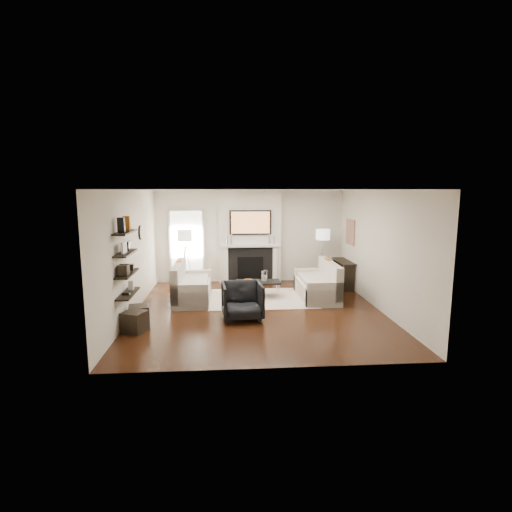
{
  "coord_description": "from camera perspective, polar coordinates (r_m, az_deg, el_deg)",
  "views": [
    {
      "loc": [
        -0.71,
        -8.71,
        2.68
      ],
      "look_at": [
        0.0,
        0.6,
        1.15
      ],
      "focal_mm": 28.0,
      "sensor_mm": 36.0,
      "label": 1
    }
  ],
  "objects": [
    {
      "name": "pillow_left_orange",
      "position": [
        10.22,
        -10.85,
        -1.85
      ],
      "size": [
        0.1,
        0.42,
        0.42
      ],
      "primitive_type": "cube",
      "color": "#9E5313",
      "rests_on": "loveseat_left_cushion"
    },
    {
      "name": "hurricane_candle",
      "position": [
        10.09,
        1.18,
        -3.2
      ],
      "size": [
        0.1,
        0.1,
        0.16
      ],
      "primitive_type": "cylinder",
      "color": "white",
      "rests_on": "coffee_table"
    },
    {
      "name": "door_trim_top",
      "position": [
        11.73,
        -10.0,
        6.48
      ],
      "size": [
        1.02,
        0.06,
        0.06
      ],
      "primitive_type": "cube",
      "color": "white",
      "rests_on": "wall_back"
    },
    {
      "name": "rug",
      "position": [
        10.09,
        0.79,
        -6.06
      ],
      "size": [
        2.6,
        2.0,
        0.01
      ],
      "primitive_type": "cube",
      "color": "beige",
      "rests_on": "floor"
    },
    {
      "name": "pillow_right_orange",
      "position": [
        10.46,
        10.12,
        -1.59
      ],
      "size": [
        0.1,
        0.42,
        0.42
      ],
      "primitive_type": "cube",
      "color": "#9E5313",
      "rests_on": "loveseat_right_cushion"
    },
    {
      "name": "mantel_shelf",
      "position": [
        11.52,
        -0.79,
        1.53
      ],
      "size": [
        1.7,
        0.18,
        0.07
      ],
      "primitive_type": "cube",
      "color": "white",
      "rests_on": "chimney_breast"
    },
    {
      "name": "armchair",
      "position": [
        8.45,
        -1.97,
        -6.17
      ],
      "size": [
        0.89,
        0.84,
        0.85
      ],
      "primitive_type": "imported",
      "rotation": [
        0.0,
        0.0,
        0.08
      ],
      "color": "black",
      "rests_on": "floor"
    },
    {
      "name": "decor_books",
      "position": [
        8.08,
        -17.98,
        -5.03
      ],
      "size": [
        0.14,
        0.2,
        0.05
      ],
      "primitive_type": "cube",
      "color": "black",
      "rests_on": "shelf_bottom"
    },
    {
      "name": "candlestick_l_short",
      "position": [
        11.49,
        -4.18,
        2.26
      ],
      "size": [
        0.04,
        0.04,
        0.24
      ],
      "primitive_type": "cylinder",
      "color": "silver",
      "rests_on": "mantel_shelf"
    },
    {
      "name": "room_envelope",
      "position": [
        8.83,
        0.3,
        0.65
      ],
      "size": [
        6.0,
        6.0,
        6.0
      ],
      "color": "#33180B",
      "rests_on": "ground"
    },
    {
      "name": "decor_wine_rack",
      "position": [
        7.84,
        -18.4,
        -1.93
      ],
      "size": [
        0.18,
        0.25,
        0.2
      ],
      "primitive_type": "cube",
      "color": "black",
      "rests_on": "shelf_lower"
    },
    {
      "name": "door_trim_l",
      "position": [
        11.89,
        -12.15,
        1.22
      ],
      "size": [
        0.06,
        0.06,
        2.16
      ],
      "primitive_type": "cube",
      "color": "white",
      "rests_on": "floor"
    },
    {
      "name": "loveseat_left_base",
      "position": [
        10.01,
        -9.04,
        -5.09
      ],
      "size": [
        0.85,
        1.8,
        0.42
      ],
      "primitive_type": "cube",
      "color": "beige",
      "rests_on": "floor"
    },
    {
      "name": "clock_face",
      "position": [
        9.86,
        -16.04,
        3.24
      ],
      "size": [
        0.01,
        0.29,
        0.29
      ],
      "primitive_type": "cylinder",
      "rotation": [
        0.0,
        1.57,
        0.0
      ],
      "color": "white",
      "rests_on": "clock_rim"
    },
    {
      "name": "door_trim_r",
      "position": [
        11.8,
        -7.53,
        1.29
      ],
      "size": [
        0.06,
        0.06,
        2.16
      ],
      "primitive_type": "cube",
      "color": "white",
      "rests_on": "floor"
    },
    {
      "name": "chimney_breast",
      "position": [
        11.68,
        -0.85,
        2.77
      ],
      "size": [
        1.8,
        0.25,
        2.7
      ],
      "primitive_type": "cube",
      "color": "silver",
      "rests_on": "floor"
    },
    {
      "name": "fireplace_surround",
      "position": [
        11.67,
        -0.8,
        -1.36
      ],
      "size": [
        1.3,
        0.02,
        1.04
      ],
      "primitive_type": "cube",
      "color": "black",
      "rests_on": "floor"
    },
    {
      "name": "candlestick_r_short",
      "position": [
        11.58,
        2.57,
        2.33
      ],
      "size": [
        0.04,
        0.04,
        0.24
      ],
      "primitive_type": "cylinder",
      "color": "silver",
      "rests_on": "mantel_shelf"
    },
    {
      "name": "loveseat_right_arm_n",
      "position": [
        9.42,
        9.74,
        -5.46
      ],
      "size": [
        0.85,
        0.18,
        0.6
      ],
      "primitive_type": "cube",
      "color": "beige",
      "rests_on": "floor"
    },
    {
      "name": "lamp_right_leg_c",
      "position": [
        11.54,
        9.27,
        -1.2
      ],
      "size": [
        0.14,
        0.22,
        1.23
      ],
      "primitive_type": "cylinder",
      "rotation": [
        0.18,
        0.0,
        2.62
      ],
      "color": "silver",
      "rests_on": "floor"
    },
    {
      "name": "decor_frame_a",
      "position": [
        7.89,
        -18.34,
        1.17
      ],
      "size": [
        0.04,
        0.3,
        0.22
      ],
      "primitive_type": "cube",
      "color": "white",
      "rests_on": "shelf_upper"
    },
    {
      "name": "wall_art",
      "position": [
        11.35,
        13.33,
        3.35
      ],
      "size": [
        0.03,
        0.7,
        0.7
      ],
      "primitive_type": "cube",
      "color": "#A16850",
      "rests_on": "wall_right"
    },
    {
      "name": "console_leg_n",
      "position": [
        10.96,
        13.18,
        -3.19
      ],
      "size": [
        0.3,
        0.04,
        0.71
      ],
      "primitive_type": "cube",
      "color": "black",
      "rests_on": "floor"
    },
    {
      "name": "coffee_leg_ne",
      "position": [
        9.99,
        3.31,
        -5.14
      ],
      "size": [
        0.02,
        0.02,
        0.38
      ],
      "primitive_type": "cylinder",
      "color": "silver",
      "rests_on": "floor"
    },
    {
      "name": "loveseat_right_cushion",
      "position": [
        10.13,
        8.39,
        -3.39
      ],
      "size": [
        0.63,
        1.44,
        0.1
      ],
      "primitive_type": "cube",
      "color": "beige",
      "rests_on": "loveseat_right_base"
    },
    {
      "name": "lamp_right_leg_b",
      "position": [
        11.72,
        9.06,
        -1.03
      ],
      "size": [
        0.14,
        0.22,
        1.23
      ],
      "primitive_type": "cylinder",
      "rotation": [
        0.18,
        0.0,
        0.52
      ],
      "color": "silver",
      "rests_on": "floor"
    },
    {
      "name": "shelf_lower",
      "position": [
        8.09,
        -17.94,
        -2.41
      ],
      "size": [
        0.25,
        1.0,
        0.04
      ],
      "primitive_type": "cube",
      "color": "black",
      "rests_on": "wall_left"
    },
    {
      "name": "pillow_left_charcoal",
      "position": [
        9.64,
        -11.25,
        -2.6
      ],
      "size": [
        0.1,
        0.4,
        0.4
      ],
      "primitive_type": "cube",
      "color": "black",
      "rests_on": "loveseat_left_cushion"
    },
    {
      "name": "coffee_leg_nw",
      "position": [
        9.91,
        -2.46,
        -5.25
      ],
      "size": [
        0.02,
        0.02,
        0.38
      ],
      "primitive_type": "cylinder",
      "color": "silver",
      "rests_on": "floor"
    },
    {
      "name": "lamp_left_shade",
      "position": [
        11.28,
        -10.15,
        2.91
      ],
      "size": [
        0.4,
        0.4,
        0.3
      ],
      "primitive_type": "cylinder",
      "color": "white",
      "rests_on": "lamp_left_post"
    },
    {
      "name": "shelf_top",
      "position": [
        7.98,
        -18.23,
        3.23
      ],
      "size": [
        0.25,
        1.0,
        0.04
      ],
      "primitive_type": "cube",
      "color": "black",
      "rests_on": "wall_left"
    },
    {
      "name": "decor_magfile_b",
      "position": [
        8.12,
        -18.01,
        4.46
      ],
      "size": [
        0.12,
        0.1,
        0.28
      ],
      "primitive_type": "cube",
      "color": "#9E5313",
      "rests_on": "shelf_top"
    },
    {
      "name": "lamp_left_leg_a",
      "position": [
        11.39,
        -9.48,
        -1.34
      ],
      "size": [
        0.25,
        0.02,
        1.23
      ],
      "primitive_type": "cylinder",
      "rotation": [
        0.18,
        0.0,
        4.71
      ],
      "color": "silver",
      "rests_on": "floor"
    },
    {
      "name": "coffee_table",
      "position": [
        10.1,
        0.33,
        -3.74
      ],
      "size": [
        1.1,
        0.55,
        0.04
      ],
      "primitive_type": "cube",
      "color": "black",
      "rests_on": "floor"
    },
    {
      "name": "lamp_left_leg_c",
      "position": [
        11.32,
        -10.35,
        -1.43
      ],
      "size": [
        0.14,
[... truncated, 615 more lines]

